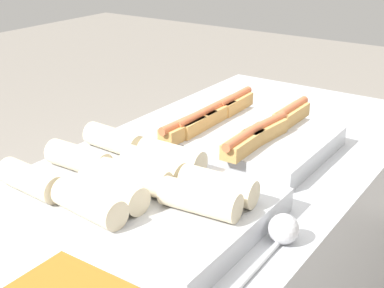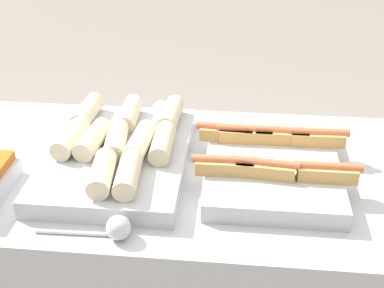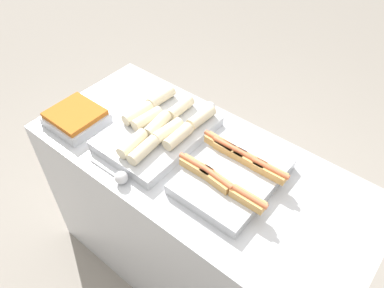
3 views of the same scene
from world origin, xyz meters
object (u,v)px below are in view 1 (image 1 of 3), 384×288
tray_hotdogs (237,134)px  serving_spoon_near (281,232)px  tray_wraps (133,192)px  serving_spoon_far (58,156)px

tray_hotdogs → serving_spoon_near: (-0.36, -0.30, -0.01)m
tray_wraps → serving_spoon_near: 0.31m
serving_spoon_near → serving_spoon_far: (0.01, 0.60, -0.00)m
tray_wraps → serving_spoon_far: 0.30m
tray_wraps → serving_spoon_far: (0.06, 0.29, -0.02)m
tray_hotdogs → serving_spoon_near: 0.47m
serving_spoon_near → tray_hotdogs: bearing=40.1°
tray_hotdogs → tray_wraps: size_ratio=0.87×
tray_hotdogs → serving_spoon_near: size_ratio=2.05×
serving_spoon_near → serving_spoon_far: same height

